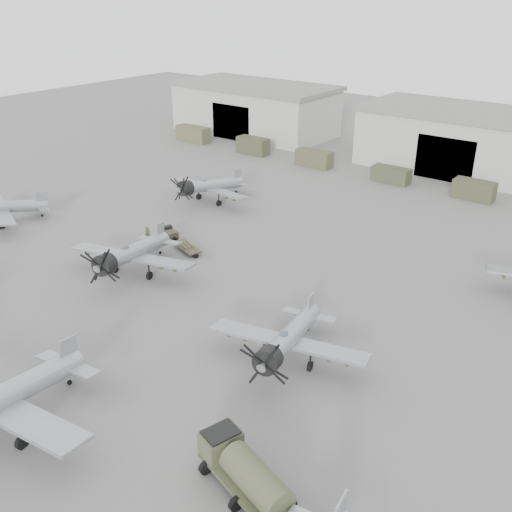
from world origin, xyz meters
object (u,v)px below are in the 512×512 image
(aircraft_far_0, at_px, (207,186))
(tug_trailer, at_px, (177,239))
(ground_crew, at_px, (148,235))
(aircraft_mid_2, at_px, (287,340))
(fuel_tanker, at_px, (246,471))
(aircraft_mid_1, at_px, (129,254))

(aircraft_far_0, height_order, tug_trailer, aircraft_far_0)
(tug_trailer, height_order, ground_crew, ground_crew)
(aircraft_mid_2, distance_m, ground_crew, 25.11)
(aircraft_mid_2, relative_size, tug_trailer, 1.76)
(aircraft_mid_2, distance_m, fuel_tanker, 11.55)
(aircraft_far_0, distance_m, tug_trailer, 12.69)
(aircraft_far_0, xyz_separation_m, ground_crew, (3.36, -13.05, -1.21))
(aircraft_mid_2, bearing_deg, ground_crew, 145.79)
(tug_trailer, bearing_deg, aircraft_far_0, 135.38)
(aircraft_mid_2, xyz_separation_m, fuel_tanker, (4.73, -10.51, -0.66))
(fuel_tanker, relative_size, tug_trailer, 1.04)
(aircraft_mid_1, xyz_separation_m, ground_crew, (-4.29, 6.09, -1.30))
(fuel_tanker, height_order, tug_trailer, fuel_tanker)
(aircraft_mid_2, xyz_separation_m, tug_trailer, (-21.23, 10.47, -1.61))
(aircraft_far_0, height_order, ground_crew, aircraft_far_0)
(tug_trailer, xyz_separation_m, ground_crew, (-2.33, -1.83, 0.45))
(fuel_tanker, bearing_deg, ground_crew, 162.75)
(aircraft_far_0, bearing_deg, aircraft_mid_1, -64.03)
(aircraft_far_0, xyz_separation_m, fuel_tanker, (31.64, -32.20, -0.71))
(aircraft_mid_1, height_order, aircraft_mid_2, aircraft_mid_1)
(aircraft_mid_1, bearing_deg, aircraft_far_0, 95.87)
(aircraft_mid_1, relative_size, fuel_tanker, 1.80)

